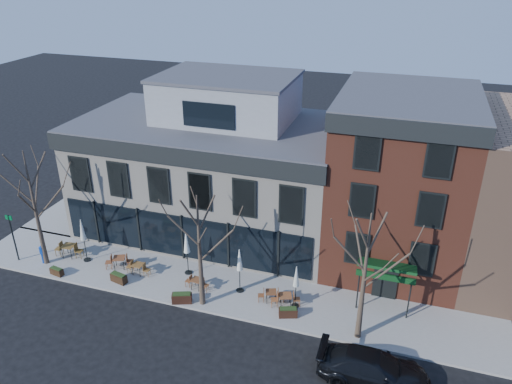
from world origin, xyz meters
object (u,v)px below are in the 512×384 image
(cafe_set_0, at_px, (69,249))
(umbrella_0, at_px, (82,232))
(parked_sedan, at_px, (374,369))
(call_box, at_px, (42,254))

(cafe_set_0, height_order, umbrella_0, umbrella_0)
(cafe_set_0, xyz_separation_m, umbrella_0, (1.40, -0.05, 1.64))
(parked_sedan, height_order, umbrella_0, umbrella_0)
(parked_sedan, distance_m, umbrella_0, 19.76)
(parked_sedan, bearing_deg, umbrella_0, 76.48)
(parked_sedan, bearing_deg, call_box, 80.88)
(parked_sedan, relative_size, umbrella_0, 1.73)
(umbrella_0, bearing_deg, cafe_set_0, 177.75)
(call_box, relative_size, cafe_set_0, 0.66)
(parked_sedan, xyz_separation_m, cafe_set_0, (-20.58, 4.55, -0.09))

